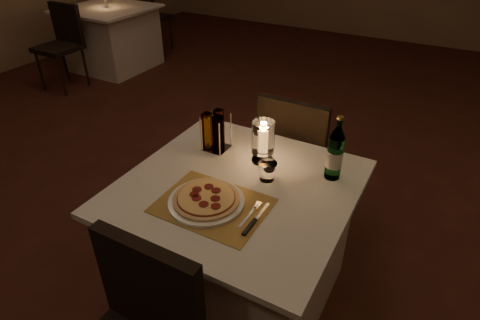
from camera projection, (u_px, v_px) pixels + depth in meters
The scene contains 16 objects.
floor at pixel (231, 235), 2.59m from camera, with size 8.00×10.00×0.02m, color #451E16.
main_table at pixel (238, 244), 1.99m from camera, with size 1.00×1.00×0.74m.
chair_far at pixel (295, 149), 2.42m from camera, with size 0.42×0.42×0.90m.
placemat at pixel (213, 205), 1.67m from camera, with size 0.45×0.34×0.00m, color #A47D39.
plate at pixel (206, 201), 1.67m from camera, with size 0.32×0.32×0.01m, color white.
pizza at pixel (206, 198), 1.66m from camera, with size 0.28×0.28×0.02m.
fork at pixel (251, 212), 1.62m from camera, with size 0.02×0.18×0.00m.
knife at pixel (252, 224), 1.56m from camera, with size 0.02×0.22×0.01m.
tumbler at pixel (267, 171), 1.80m from camera, with size 0.09×0.09×0.09m, color white, non-canonical shape.
water_bottle at pixel (335, 154), 1.78m from camera, with size 0.07×0.07×0.31m.
hurricane_candle at pixel (263, 139), 1.89m from camera, with size 0.11×0.11×0.21m.
cruet_caddy at pixel (215, 133), 2.00m from camera, with size 0.12×0.12×0.21m.
neighbor_table_left at pixel (112, 38), 5.03m from camera, with size 1.00×1.00×0.74m.
neighbor_chair_la at pixel (62, 38), 4.41m from camera, with size 0.42×0.42×0.90m.
neighbor_chair_lb at pixel (147, 12), 5.47m from camera, with size 0.42×0.42×0.90m.
neighbor_candle_left at pixel (106, 3), 4.81m from camera, with size 0.03×0.03×0.11m.
Camera 1 is at (0.98, -1.65, 1.80)m, focal length 30.00 mm.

